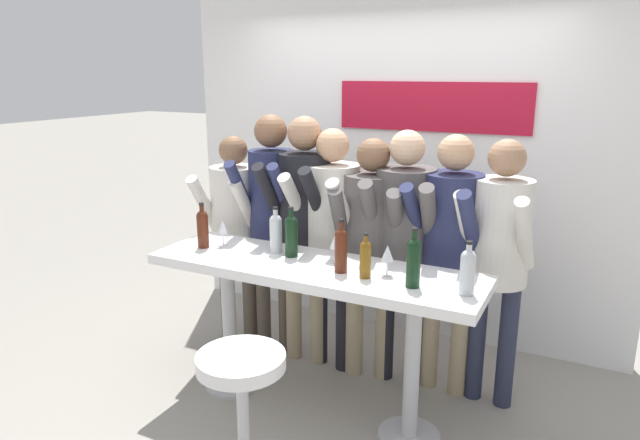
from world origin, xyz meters
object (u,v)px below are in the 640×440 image
at_px(tasting_table, 313,291).
at_px(wine_bottle_6, 341,248).
at_px(wine_bottle_0, 365,257).
at_px(person_left, 272,208).
at_px(person_right, 404,232).
at_px(wine_bottle_5, 291,234).
at_px(wine_glass_2, 223,228).
at_px(person_far_right, 450,238).
at_px(person_center_right, 371,235).
at_px(person_far_left, 235,219).
at_px(wine_glass_1, 387,254).
at_px(person_center, 331,225).
at_px(wine_bottle_4, 276,231).
at_px(person_rightmost, 499,246).
at_px(wine_glass_0, 335,242).
at_px(bar_stool, 243,401).
at_px(wine_bottle_2, 414,260).
at_px(person_center_left, 304,214).
at_px(wine_bottle_1, 468,270).
at_px(wine_bottle_3, 203,227).

xyz_separation_m(tasting_table, wine_bottle_6, (0.20, -0.04, 0.31)).
bearing_deg(wine_bottle_0, tasting_table, 170.16).
xyz_separation_m(person_left, person_right, (0.99, 0.01, -0.06)).
bearing_deg(wine_bottle_5, person_right, 42.55).
height_order(person_left, wine_glass_2, person_left).
xyz_separation_m(person_far_right, wine_glass_2, (-1.34, -0.54, 0.04)).
distance_m(person_center_right, wine_bottle_5, 0.58).
bearing_deg(person_far_right, wine_bottle_0, -108.13).
bearing_deg(person_far_left, wine_glass_1, -27.27).
height_order(person_center, wine_bottle_4, person_center).
bearing_deg(person_rightmost, wine_glass_0, -145.57).
height_order(tasting_table, wine_bottle_0, wine_bottle_0).
bearing_deg(bar_stool, wine_glass_0, 84.59).
relative_size(person_rightmost, wine_bottle_6, 5.47).
distance_m(person_far_left, person_rightmost, 1.91).
xyz_separation_m(person_far_left, wine_bottle_2, (1.58, -0.65, 0.12)).
bearing_deg(person_center_left, person_right, 2.16).
xyz_separation_m(bar_stool, person_right, (0.34, 1.36, 0.55)).
relative_size(person_far_left, wine_bottle_6, 5.22).
xyz_separation_m(wine_bottle_2, wine_glass_0, (-0.53, 0.17, -0.02)).
distance_m(tasting_table, wine_bottle_1, 0.95).
bearing_deg(wine_glass_2, wine_bottle_3, -142.96).
xyz_separation_m(wine_glass_0, wine_glass_1, (0.35, -0.07, 0.00)).
relative_size(person_center, wine_bottle_4, 5.82).
bearing_deg(wine_glass_2, person_left, 84.16).
xyz_separation_m(person_right, wine_bottle_6, (-0.16, -0.62, 0.05)).
xyz_separation_m(person_left, wine_glass_0, (0.73, -0.48, -0.03)).
bearing_deg(wine_bottle_3, person_left, 75.55).
height_order(person_right, wine_glass_2, person_right).
height_order(person_center, person_right, person_right).
bearing_deg(person_right, wine_bottle_4, -151.35).
height_order(bar_stool, wine_bottle_1, wine_bottle_1).
distance_m(person_center_left, wine_bottle_3, 0.71).
distance_m(person_center_left, person_far_right, 1.01).
xyz_separation_m(person_center_left, person_right, (0.71, 0.03, -0.05)).
bearing_deg(wine_glass_1, person_center, 138.20).
height_order(person_left, wine_bottle_4, person_left).
bearing_deg(person_rightmost, person_far_right, -176.32).
relative_size(wine_bottle_5, wine_bottle_6, 1.00).
bearing_deg(person_far_left, person_left, -5.85).
relative_size(wine_bottle_2, wine_glass_1, 1.82).
xyz_separation_m(wine_bottle_1, wine_bottle_3, (-1.69, 0.04, 0.00)).
relative_size(wine_bottle_5, wine_glass_1, 1.75).
height_order(person_far_left, person_center, person_center).
height_order(person_left, wine_bottle_2, person_left).
distance_m(bar_stool, wine_glass_2, 1.24).
height_order(person_left, wine_bottle_6, person_left).
bearing_deg(person_far_right, wine_glass_1, -102.92).
xyz_separation_m(wine_bottle_1, wine_glass_1, (-0.45, 0.07, -0.01)).
bearing_deg(person_far_left, wine_glass_0, -30.28).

